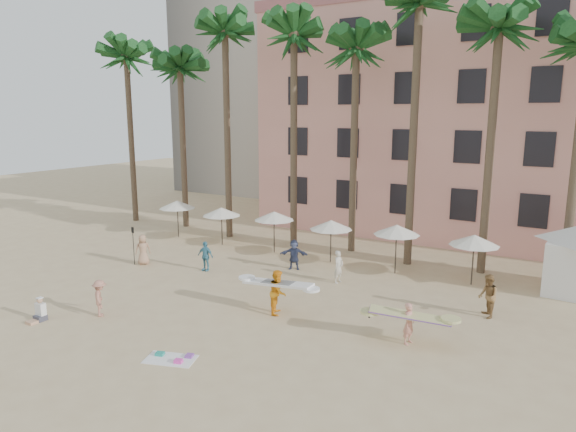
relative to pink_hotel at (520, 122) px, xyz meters
The scene contains 10 objects.
ground 28.09m from the pink_hotel, 105.07° to the right, with size 120.00×120.00×0.00m, color #D1B789.
pink_hotel is the anchor object (origin of this frame).
palm_row 13.71m from the pink_hotel, 120.56° to the right, with size 44.40×5.40×16.30m.
umbrella_row 17.73m from the pink_hotel, 126.53° to the right, with size 22.50×2.70×2.73m.
beach_towel 29.45m from the pink_hotel, 105.15° to the right, with size 2.03×1.53×0.14m.
carrier_yellow 22.87m from the pink_hotel, 91.53° to the right, with size 3.09×1.58×1.62m.
carrier_white 23.74m from the pink_hotel, 106.53° to the right, with size 3.25×1.17×1.96m.
beachgoers 22.16m from the pink_hotel, 115.09° to the right, with size 19.61×11.26×1.90m.
paddle 27.27m from the pink_hotel, 131.48° to the right, with size 0.18×0.04×2.23m.
seated_man 32.25m from the pink_hotel, 117.89° to the right, with size 0.44×0.78×1.01m.
Camera 1 is at (11.91, -13.74, 8.65)m, focal length 32.00 mm.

